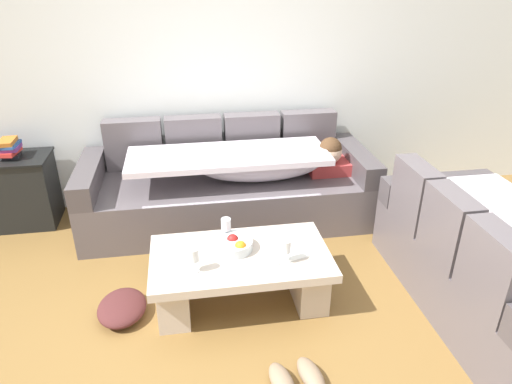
{
  "coord_description": "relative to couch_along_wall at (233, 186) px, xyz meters",
  "views": [
    {
      "loc": [
        -0.26,
        -2.11,
        2.12
      ],
      "look_at": [
        0.25,
        1.03,
        0.55
      ],
      "focal_mm": 32.4,
      "sensor_mm": 36.0,
      "label": 1
    }
  ],
  "objects": [
    {
      "name": "coffee_table",
      "position": [
        -0.09,
        -1.17,
        -0.09
      ],
      "size": [
        1.2,
        0.68,
        0.38
      ],
      "color": "beige",
      "rests_on": "ground_plane"
    },
    {
      "name": "wine_glass_far_back",
      "position": [
        -0.16,
        -0.97,
        0.17
      ],
      "size": [
        0.07,
        0.07,
        0.17
      ],
      "color": "silver",
      "rests_on": "coffee_table"
    },
    {
      "name": "couch_near_window",
      "position": [
        1.55,
        -1.48,
        0.01
      ],
      "size": [
        0.92,
        1.73,
        0.88
      ],
      "rotation": [
        0.0,
        0.0,
        1.57
      ],
      "color": "#5B5458",
      "rests_on": "ground_plane"
    },
    {
      "name": "wine_glass_near_left",
      "position": [
        -0.4,
        -1.31,
        0.17
      ],
      "size": [
        0.07,
        0.07,
        0.17
      ],
      "color": "silver",
      "rests_on": "coffee_table"
    },
    {
      "name": "fruit_bowl",
      "position": [
        -0.13,
        -1.1,
        0.09
      ],
      "size": [
        0.28,
        0.28,
        0.1
      ],
      "color": "silver",
      "rests_on": "coffee_table"
    },
    {
      "name": "ground_plane",
      "position": [
        -0.14,
        -1.63,
        -0.33
      ],
      "size": [
        14.0,
        14.0,
        0.0
      ],
      "primitive_type": "plane",
      "color": "brown"
    },
    {
      "name": "couch_along_wall",
      "position": [
        0.0,
        0.0,
        0.0
      ],
      "size": [
        2.54,
        0.92,
        0.88
      ],
      "color": "#5B5458",
      "rests_on": "ground_plane"
    },
    {
      "name": "back_wall",
      "position": [
        -0.14,
        0.52,
        1.02
      ],
      "size": [
        9.0,
        0.1,
        2.7
      ],
      "primitive_type": "cube",
      "color": "white",
      "rests_on": "ground_plane"
    },
    {
      "name": "crumpled_garment",
      "position": [
        -0.9,
        -1.2,
        -0.27
      ],
      "size": [
        0.33,
        0.41,
        0.12
      ],
      "primitive_type": "ellipsoid",
      "rotation": [
        0.0,
        0.0,
        1.53
      ],
      "color": "#4C2323",
      "rests_on": "ground_plane"
    },
    {
      "name": "wine_glass_near_right",
      "position": [
        0.19,
        -1.31,
        0.17
      ],
      "size": [
        0.07,
        0.07,
        0.17
      ],
      "color": "silver",
      "rests_on": "coffee_table"
    },
    {
      "name": "pair_of_shoes",
      "position": [
        0.12,
        -1.95,
        -0.28
      ],
      "size": [
        0.34,
        0.3,
        0.09
      ],
      "color": "#8C7259",
      "rests_on": "ground_plane"
    },
    {
      "name": "side_cabinet",
      "position": [
        -1.94,
        0.22,
        -0.01
      ],
      "size": [
        0.72,
        0.44,
        0.64
      ],
      "color": "black",
      "rests_on": "ground_plane"
    },
    {
      "name": "book_stack_on_cabinet",
      "position": [
        -1.88,
        0.23,
        0.39
      ],
      "size": [
        0.18,
        0.23,
        0.16
      ],
      "color": "black",
      "rests_on": "side_cabinet"
    },
    {
      "name": "open_magazine",
      "position": [
        0.23,
        -1.21,
        0.06
      ],
      "size": [
        0.33,
        0.28,
        0.01
      ],
      "primitive_type": "cube",
      "rotation": [
        0.0,
        0.0,
        0.27
      ],
      "color": "white",
      "rests_on": "coffee_table"
    }
  ]
}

